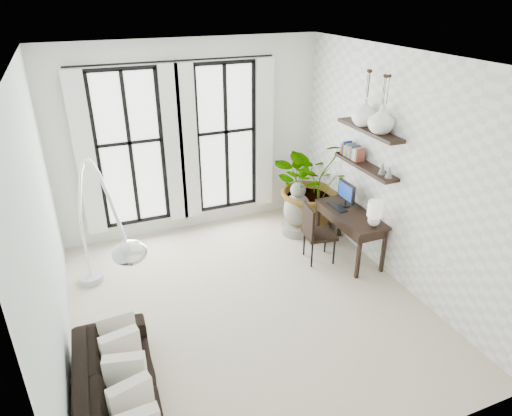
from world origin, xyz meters
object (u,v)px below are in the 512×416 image
arc_lamp (94,199)px  desk (352,217)px  plant (312,183)px  sofa (118,391)px  desk_chair (315,230)px  buddha (297,212)px

arc_lamp → desk: bearing=5.8°
plant → desk: size_ratio=1.29×
sofa → desk_chair: desk_chair is taller
sofa → arc_lamp: arc_lamp is taller
desk_chair → desk: bearing=-5.0°
plant → desk: plant is taller
arc_lamp → sofa: bearing=-94.5°
desk_chair → buddha: size_ratio=1.00×
desk → sofa: bearing=-156.3°
sofa → plant: (3.68, 2.82, 0.54)m
arc_lamp → buddha: arc_lamp is taller
arc_lamp → desk_chair: bearing=9.4°
sofa → buddha: size_ratio=2.11×
desk_chair → arc_lamp: 3.37m
sofa → arc_lamp: (0.10, 1.28, 1.53)m
sofa → desk_chair: bearing=-58.4°
plant → arc_lamp: 4.02m
desk_chair → buddha: (0.16, 0.89, -0.14)m
plant → desk: bearing=-86.7°
desk → desk_chair: desk is taller
desk → desk_chair: bearing=166.4°
plant → buddha: bearing=-157.1°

